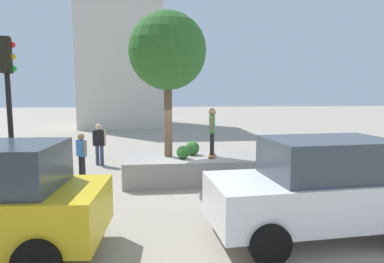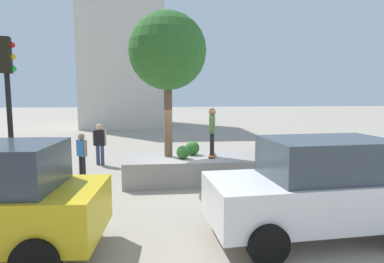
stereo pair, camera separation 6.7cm
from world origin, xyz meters
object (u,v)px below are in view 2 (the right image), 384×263
object	(u,v)px
plaza_tree	(168,52)
pedestrian_crossing	(100,141)
traffic_light_corner	(9,96)
passerby_with_bag	(82,152)
planter_ledge	(192,169)
skateboarder	(212,128)
police_car	(319,187)
skateboard	(212,155)

from	to	relation	value
plaza_tree	pedestrian_crossing	xyz separation A→B (m)	(2.83, -2.70, -3.44)
traffic_light_corner	passerby_with_bag	size ratio (longest dim) A/B	2.74
planter_ledge	pedestrian_crossing	distance (m)	4.71
passerby_with_bag	plaza_tree	bearing A→B (deg)	165.25
pedestrian_crossing	skateboarder	bearing A→B (deg)	146.08
police_car	traffic_light_corner	xyz separation A→B (m)	(6.96, -1.90, 1.92)
plaza_tree	passerby_with_bag	world-z (taller)	plaza_tree
planter_ledge	plaza_tree	world-z (taller)	plaza_tree
pedestrian_crossing	passerby_with_bag	world-z (taller)	pedestrian_crossing
skateboard	pedestrian_crossing	xyz separation A→B (m)	(4.35, -2.92, 0.12)
plaza_tree	traffic_light_corner	bearing A→B (deg)	37.66
planter_ledge	traffic_light_corner	xyz separation A→B (m)	(4.74, 2.82, 2.58)
police_car	pedestrian_crossing	distance (m)	9.62
plaza_tree	passerby_with_bag	distance (m)	4.82
police_car	pedestrian_crossing	size ratio (longest dim) A/B	2.64
skateboard	traffic_light_corner	xyz separation A→B (m)	(5.44, 2.81, 2.10)
planter_ledge	skateboarder	bearing A→B (deg)	179.49
skateboarder	police_car	bearing A→B (deg)	107.83
skateboarder	passerby_with_bag	bearing A→B (deg)	-12.70
skateboard	skateboarder	size ratio (longest dim) A/B	0.51
pedestrian_crossing	police_car	bearing A→B (deg)	127.54
skateboarder	passerby_with_bag	size ratio (longest dim) A/B	1.01
police_car	skateboard	bearing A→B (deg)	-72.17
skateboarder	pedestrian_crossing	world-z (taller)	skateboarder
plaza_tree	police_car	xyz separation A→B (m)	(-3.03, 4.93, -3.39)
passerby_with_bag	police_car	bearing A→B (deg)	137.06
planter_ledge	skateboard	world-z (taller)	skateboard
skateboard	police_car	bearing A→B (deg)	107.83
pedestrian_crossing	passerby_with_bag	bearing A→B (deg)	80.10
skateboarder	police_car	world-z (taller)	skateboarder
planter_ledge	plaza_tree	distance (m)	4.13
skateboard	police_car	size ratio (longest dim) A/B	0.18
police_car	pedestrian_crossing	xyz separation A→B (m)	(5.86, -7.63, -0.05)
skateboarder	pedestrian_crossing	xyz separation A→B (m)	(4.35, -2.92, -0.83)
planter_ledge	passerby_with_bag	size ratio (longest dim) A/B	2.89
traffic_light_corner	passerby_with_bag	xyz separation A→B (m)	(-0.77, -3.86, -2.07)
police_car	traffic_light_corner	bearing A→B (deg)	-15.25
skateboard	police_car	xyz separation A→B (m)	(-1.51, 4.71, 0.18)
planter_ledge	police_car	world-z (taller)	police_car
plaza_tree	skateboarder	distance (m)	3.03
traffic_light_corner	pedestrian_crossing	world-z (taller)	traffic_light_corner
skateboarder	passerby_with_bag	world-z (taller)	skateboarder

